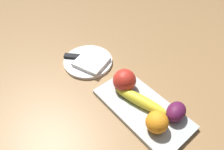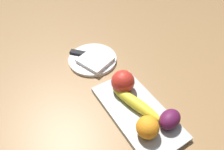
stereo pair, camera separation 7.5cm
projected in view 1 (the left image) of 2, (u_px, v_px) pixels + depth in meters
ground_plane at (144, 109)px, 0.71m from camera, size 2.40×2.40×0.00m
fruit_tray at (142, 108)px, 0.70m from camera, size 0.33×0.17×0.02m
apple at (124, 81)px, 0.72m from camera, size 0.08×0.08×0.08m
banana at (140, 100)px, 0.69m from camera, size 0.20×0.09×0.04m
orange_near_apple at (157, 122)px, 0.61m from camera, size 0.07×0.07×0.07m
grape_bunch at (176, 112)px, 0.65m from camera, size 0.07×0.09×0.05m
dinner_plate at (88, 61)px, 0.87m from camera, size 0.20×0.20×0.01m
folded_napkin at (91, 62)px, 0.84m from camera, size 0.15×0.15×0.02m
knife at (78, 57)px, 0.87m from camera, size 0.15×0.14×0.01m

